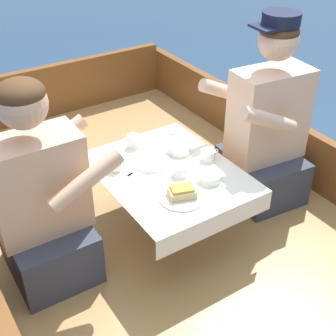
{
  "coord_description": "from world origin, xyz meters",
  "views": [
    {
      "loc": [
        -1.03,
        -1.62,
        1.98
      ],
      "look_at": [
        0.0,
        -0.04,
        0.73
      ],
      "focal_mm": 50.0,
      "sensor_mm": 36.0,
      "label": 1
    }
  ],
  "objects_px": {
    "tin_can": "(115,165)",
    "sandwich": "(182,192)",
    "coffee_cup_port": "(133,141)",
    "coffee_cup_center": "(180,170)",
    "coffee_cup_starboard": "(208,155)",
    "person_starboard": "(266,130)",
    "person_port": "(42,203)"
  },
  "relations": [
    {
      "from": "coffee_cup_port",
      "to": "coffee_cup_center",
      "type": "distance_m",
      "value": 0.36
    },
    {
      "from": "person_starboard",
      "to": "coffee_cup_center",
      "type": "bearing_deg",
      "value": 9.22
    },
    {
      "from": "sandwich",
      "to": "coffee_cup_port",
      "type": "xyz_separation_m",
      "value": [
        0.04,
        0.51,
        0.0
      ]
    },
    {
      "from": "coffee_cup_center",
      "to": "coffee_cup_starboard",
      "type": "bearing_deg",
      "value": 11.04
    },
    {
      "from": "tin_can",
      "to": "coffee_cup_starboard",
      "type": "bearing_deg",
      "value": -20.96
    },
    {
      "from": "sandwich",
      "to": "coffee_cup_starboard",
      "type": "distance_m",
      "value": 0.35
    },
    {
      "from": "person_starboard",
      "to": "tin_can",
      "type": "relative_size",
      "value": 15.57
    },
    {
      "from": "coffee_cup_port",
      "to": "tin_can",
      "type": "relative_size",
      "value": 1.49
    },
    {
      "from": "person_starboard",
      "to": "coffee_cup_port",
      "type": "relative_size",
      "value": 10.45
    },
    {
      "from": "sandwich",
      "to": "tin_can",
      "type": "height_order",
      "value": "sandwich"
    },
    {
      "from": "person_port",
      "to": "person_starboard",
      "type": "distance_m",
      "value": 1.23
    },
    {
      "from": "tin_can",
      "to": "sandwich",
      "type": "bearing_deg",
      "value": -67.72
    },
    {
      "from": "coffee_cup_port",
      "to": "tin_can",
      "type": "xyz_separation_m",
      "value": [
        -0.19,
        -0.15,
        -0.01
      ]
    },
    {
      "from": "coffee_cup_starboard",
      "to": "sandwich",
      "type": "bearing_deg",
      "value": -146.63
    },
    {
      "from": "sandwich",
      "to": "tin_can",
      "type": "xyz_separation_m",
      "value": [
        -0.15,
        0.36,
        -0.0
      ]
    },
    {
      "from": "person_starboard",
      "to": "coffee_cup_port",
      "type": "bearing_deg",
      "value": -21.15
    },
    {
      "from": "sandwich",
      "to": "person_starboard",
      "type": "bearing_deg",
      "value": 15.66
    },
    {
      "from": "coffee_cup_port",
      "to": "coffee_cup_center",
      "type": "bearing_deg",
      "value": -81.28
    },
    {
      "from": "coffee_cup_port",
      "to": "coffee_cup_starboard",
      "type": "distance_m",
      "value": 0.41
    },
    {
      "from": "sandwich",
      "to": "coffee_cup_center",
      "type": "xyz_separation_m",
      "value": [
        0.1,
        0.15,
        -0.01
      ]
    },
    {
      "from": "person_starboard",
      "to": "tin_can",
      "type": "xyz_separation_m",
      "value": [
        -0.83,
        0.17,
        -0.03
      ]
    },
    {
      "from": "coffee_cup_port",
      "to": "tin_can",
      "type": "bearing_deg",
      "value": -141.57
    },
    {
      "from": "person_starboard",
      "to": "sandwich",
      "type": "xyz_separation_m",
      "value": [
        -0.68,
        -0.19,
        -0.02
      ]
    },
    {
      "from": "coffee_cup_port",
      "to": "person_port",
      "type": "bearing_deg",
      "value": -158.06
    },
    {
      "from": "coffee_cup_center",
      "to": "person_starboard",
      "type": "bearing_deg",
      "value": 3.45
    },
    {
      "from": "person_starboard",
      "to": "tin_can",
      "type": "bearing_deg",
      "value": -6.05
    },
    {
      "from": "sandwich",
      "to": "tin_can",
      "type": "distance_m",
      "value": 0.39
    },
    {
      "from": "person_port",
      "to": "coffee_cup_port",
      "type": "distance_m",
      "value": 0.64
    },
    {
      "from": "sandwich",
      "to": "coffee_cup_starboard",
      "type": "bearing_deg",
      "value": 33.37
    },
    {
      "from": "coffee_cup_port",
      "to": "coffee_cup_center",
      "type": "relative_size",
      "value": 0.95
    },
    {
      "from": "coffee_cup_port",
      "to": "coffee_cup_starboard",
      "type": "xyz_separation_m",
      "value": [
        0.25,
        -0.32,
        -0.01
      ]
    },
    {
      "from": "person_port",
      "to": "person_starboard",
      "type": "relative_size",
      "value": 0.92
    }
  ]
}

